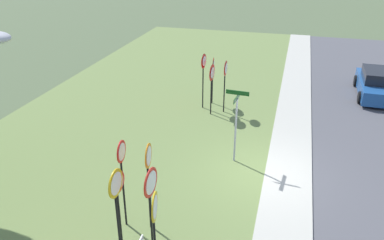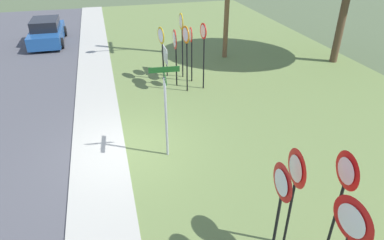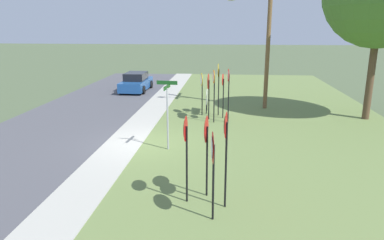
# 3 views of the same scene
# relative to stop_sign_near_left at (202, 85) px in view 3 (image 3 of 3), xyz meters

# --- Properties ---
(ground_plane) EXTENTS (160.00, 160.00, 0.00)m
(ground_plane) POSITION_rel_stop_sign_near_left_xyz_m (5.11, -2.13, -1.72)
(ground_plane) COLOR #4C5B3D
(road_asphalt) EXTENTS (44.00, 6.40, 0.01)m
(road_asphalt) POSITION_rel_stop_sign_near_left_xyz_m (5.11, -6.93, -1.72)
(road_asphalt) COLOR #4C4C51
(road_asphalt) RESTS_ON ground_plane
(sidewalk_strip) EXTENTS (44.00, 1.60, 0.06)m
(sidewalk_strip) POSITION_rel_stop_sign_near_left_xyz_m (5.11, -2.93, -1.69)
(sidewalk_strip) COLOR #ADAA9E
(sidewalk_strip) RESTS_ON ground_plane
(grass_median) EXTENTS (44.00, 12.00, 0.04)m
(grass_median) POSITION_rel_stop_sign_near_left_xyz_m (5.11, 3.87, -1.70)
(grass_median) COLOR olive
(grass_median) RESTS_ON ground_plane
(stop_sign_near_left) EXTENTS (0.70, 0.16, 2.33)m
(stop_sign_near_left) POSITION_rel_stop_sign_near_left_xyz_m (0.00, 0.00, 0.00)
(stop_sign_near_left) COLOR black
(stop_sign_near_left) RESTS_ON grass_median
(stop_sign_near_right) EXTENTS (0.61, 0.11, 2.37)m
(stop_sign_near_right) POSITION_rel_stop_sign_near_left_xyz_m (0.53, 1.16, 0.00)
(stop_sign_near_right) COLOR black
(stop_sign_near_right) RESTS_ON grass_median
(stop_sign_far_left) EXTENTS (0.78, 0.10, 2.40)m
(stop_sign_far_left) POSITION_rel_stop_sign_near_left_xyz_m (0.83, 0.41, 0.07)
(stop_sign_far_left) COLOR black
(stop_sign_far_left) RESTS_ON grass_median
(stop_sign_far_center) EXTENTS (0.61, 0.11, 2.72)m
(stop_sign_far_center) POSITION_rel_stop_sign_near_left_xyz_m (1.40, 1.43, 0.25)
(stop_sign_far_center) COLOR black
(stop_sign_far_center) RESTS_ON grass_median
(stop_sign_far_right) EXTENTS (0.69, 0.09, 2.83)m
(stop_sign_far_right) POSITION_rel_stop_sign_near_left_xyz_m (-0.05, 0.89, 0.36)
(stop_sign_far_right) COLOR black
(stop_sign_far_right) RESTS_ON grass_median
(stop_sign_center_tall) EXTENTS (0.67, 0.13, 2.69)m
(stop_sign_center_tall) POSITION_rel_stop_sign_near_left_xyz_m (1.48, 0.71, 0.25)
(stop_sign_center_tall) COLOR black
(stop_sign_center_tall) RESTS_ON grass_median
(yield_sign_near_left) EXTENTS (0.70, 0.11, 2.48)m
(yield_sign_near_left) POSITION_rel_stop_sign_near_left_xyz_m (9.96, 0.25, 0.16)
(yield_sign_near_left) COLOR black
(yield_sign_near_left) RESTS_ON grass_median
(yield_sign_near_right) EXTENTS (0.69, 0.12, 2.67)m
(yield_sign_near_right) POSITION_rel_stop_sign_near_left_xyz_m (10.17, 1.32, 0.31)
(yield_sign_near_right) COLOR black
(yield_sign_near_right) RESTS_ON grass_median
(yield_sign_far_left) EXTENTS (0.81, 0.13, 2.34)m
(yield_sign_far_left) POSITION_rel_stop_sign_near_left_xyz_m (10.85, 1.01, 0.06)
(yield_sign_far_left) COLOR black
(yield_sign_far_left) RESTS_ON grass_median
(yield_sign_far_right) EXTENTS (0.76, 0.12, 2.40)m
(yield_sign_far_right) POSITION_rel_stop_sign_near_left_xyz_m (9.54, 0.78, 0.10)
(yield_sign_far_right) COLOR black
(yield_sign_far_right) RESTS_ON grass_median
(street_name_post) EXTENTS (0.96, 0.81, 2.76)m
(street_name_post) POSITION_rel_stop_sign_near_left_xyz_m (5.70, -0.94, -0.03)
(street_name_post) COLOR #9EA0A8
(street_name_post) RESTS_ON grass_median
(utility_pole) EXTENTS (2.10, 2.59, 8.72)m
(utility_pole) POSITION_rel_stop_sign_near_left_xyz_m (-2.11, 3.49, 3.03)
(utility_pole) COLOR brown
(utility_pole) RESTS_ON grass_median
(notice_board) EXTENTS (1.10, 0.06, 1.25)m
(notice_board) POSITION_rel_stop_sign_near_left_xyz_m (-0.71, 0.25, -0.85)
(notice_board) COLOR black
(notice_board) RESTS_ON grass_median
(parked_hatchback_near) EXTENTS (4.16, 1.92, 1.39)m
(parked_hatchback_near) POSITION_rel_stop_sign_near_left_xyz_m (-7.21, -5.48, -1.08)
(parked_hatchback_near) COLOR #1E4C8C
(parked_hatchback_near) RESTS_ON road_asphalt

